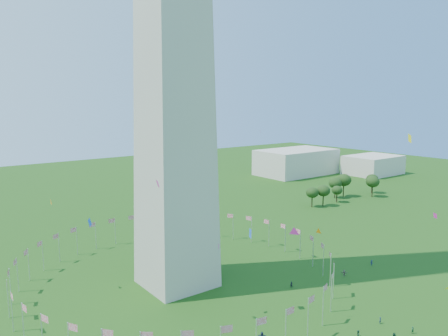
{
  "coord_description": "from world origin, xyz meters",
  "views": [
    {
      "loc": [
        -56.12,
        -44.56,
        48.4
      ],
      "look_at": [
        4.15,
        35.0,
        32.53
      ],
      "focal_mm": 35.0,
      "sensor_mm": 36.0,
      "label": 1
    }
  ],
  "objects": [
    {
      "name": "gov_building_east_a",
      "position": [
        150.0,
        150.0,
        8.0
      ],
      "size": [
        50.0,
        30.0,
        16.0
      ],
      "primitive_type": "cube",
      "color": "beige",
      "rests_on": "ground"
    },
    {
      "name": "tree_line_east",
      "position": [
        116.62,
        85.59,
        4.96
      ],
      "size": [
        53.12,
        15.94,
        11.26
      ],
      "color": "#244818",
      "rests_on": "ground"
    },
    {
      "name": "gov_building_east_b",
      "position": [
        190.0,
        120.0,
        6.0
      ],
      "size": [
        35.0,
        25.0,
        12.0
      ],
      "primitive_type": "cube",
      "color": "beige",
      "rests_on": "ground"
    },
    {
      "name": "kites_aloft",
      "position": [
        5.1,
        27.96,
        21.65
      ],
      "size": [
        104.71,
        64.8,
        37.15
      ],
      "color": "#CC2699",
      "rests_on": "ground"
    },
    {
      "name": "flag_ring",
      "position": [
        -0.0,
        50.0,
        4.5
      ],
      "size": [
        80.24,
        80.24,
        9.0
      ],
      "color": "silver",
      "rests_on": "ground"
    }
  ]
}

